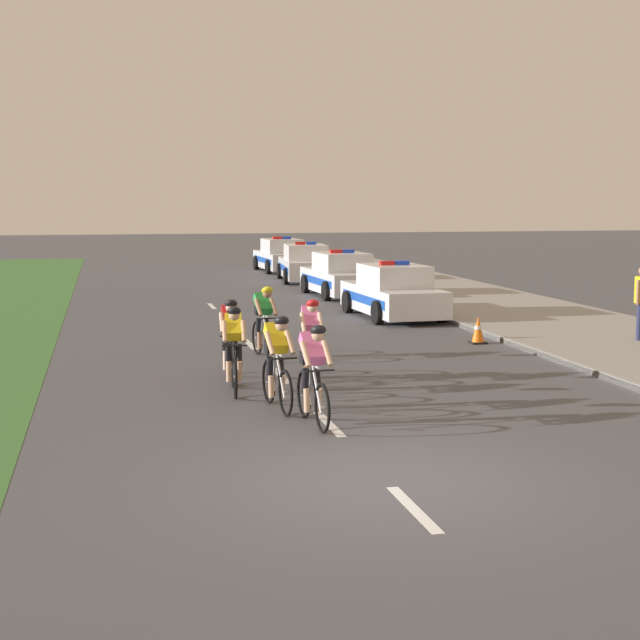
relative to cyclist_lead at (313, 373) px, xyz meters
The scene contains 15 objects.
ground_plane 2.99m from the cyclist_lead, 85.10° to the right, with size 160.00×160.00×0.00m, color #4C4C51.
sidewalk_slab 14.04m from the cyclist_lead, 52.51° to the left, with size 5.18×60.00×0.12m, color gray.
kerb_edge 12.68m from the cyclist_lead, 61.56° to the left, with size 0.16×60.00×0.13m, color #9E9E99.
lane_markings_centre 6.07m from the cyclist_lead, 87.66° to the left, with size 0.14×21.60×0.01m.
cyclist_lead is the anchor object (origin of this frame).
cyclist_second 1.19m from the cyclist_lead, 106.26° to the left, with size 0.45×1.72×1.56m.
cyclist_third 2.72m from the cyclist_lead, 107.69° to the left, with size 0.44×1.72×1.56m.
cyclist_fourth 3.48m from the cyclist_lead, 78.61° to the left, with size 0.44×1.72×1.56m.
cyclist_fifth 3.81m from the cyclist_lead, 101.20° to the left, with size 0.43×1.72×1.56m.
cyclist_sixth 6.08m from the cyclist_lead, 87.56° to the left, with size 0.46×1.72×1.56m.
police_car_nearest 13.07m from the cyclist_lead, 67.99° to the left, with size 2.15×4.48×1.59m.
police_car_second 18.83m from the cyclist_lead, 74.93° to the left, with size 2.17×4.48×1.59m.
police_car_third 24.68m from the cyclist_lead, 78.56° to the left, with size 2.27×4.53×1.59m.
police_car_furthest 29.95m from the cyclist_lead, 80.59° to the left, with size 2.15×4.47×1.59m.
traffic_cone_near 8.86m from the cyclist_lead, 52.48° to the left, with size 0.36×0.36×0.64m.
Camera 1 is at (-3.16, -10.63, 3.31)m, focal length 53.95 mm.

